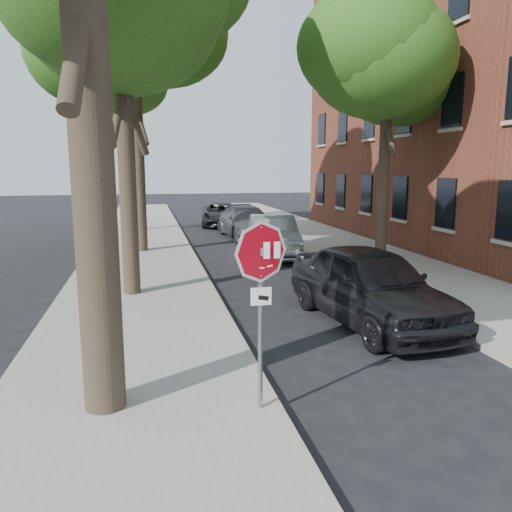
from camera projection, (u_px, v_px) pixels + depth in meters
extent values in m
plane|color=black|center=(308.00, 410.00, 7.10)|extent=(120.00, 120.00, 0.00)
cube|color=gray|center=(139.00, 261.00, 18.11)|extent=(4.00, 55.00, 0.12)
cube|color=gray|center=(357.00, 252.00, 19.89)|extent=(4.00, 55.00, 0.12)
cube|color=#9E9384|center=(195.00, 259.00, 18.54)|extent=(0.12, 55.00, 0.13)
cube|color=#9E9384|center=(308.00, 254.00, 19.46)|extent=(0.12, 55.00, 0.13)
cube|color=brown|center=(512.00, 74.00, 22.19)|extent=(12.00, 20.00, 15.00)
cylinder|color=gray|center=(260.00, 317.00, 6.70)|extent=(0.06, 0.06, 2.60)
cube|color=#99999E|center=(261.00, 252.00, 6.52)|extent=(0.05, 0.06, 0.10)
cylinder|color=#99999E|center=(261.00, 252.00, 6.51)|extent=(0.76, 0.32, 0.82)
cylinder|color=white|center=(261.00, 252.00, 6.50)|extent=(0.76, 0.32, 0.82)
cylinder|color=red|center=(261.00, 252.00, 6.50)|extent=(0.68, 0.29, 0.74)
cube|color=white|center=(246.00, 251.00, 6.44)|extent=(0.08, 0.00, 0.22)
cube|color=white|center=(256.00, 251.00, 6.47)|extent=(0.08, 0.00, 0.22)
cube|color=white|center=(267.00, 250.00, 6.50)|extent=(0.08, 0.00, 0.22)
cube|color=white|center=(277.00, 250.00, 6.53)|extent=(0.08, 0.00, 0.22)
cube|color=silver|center=(253.00, 267.00, 6.49)|extent=(0.08, 0.00, 0.03)
cube|color=silver|center=(262.00, 268.00, 6.52)|extent=(0.08, 0.00, 0.03)
cube|color=silver|center=(270.00, 266.00, 6.54)|extent=(0.08, 0.00, 0.03)
cube|color=white|center=(261.00, 296.00, 6.61)|extent=(0.28, 0.02, 0.24)
cube|color=black|center=(263.00, 298.00, 6.61)|extent=(0.15, 0.00, 0.08)
cylinder|color=black|center=(86.00, 47.00, 6.14)|extent=(0.56, 0.56, 9.50)
cylinder|color=black|center=(124.00, 108.00, 12.43)|extent=(0.44, 0.44, 9.50)
ellipsoid|color=#184810|center=(89.00, 18.00, 12.64)|extent=(3.99, 3.99, 3.19)
cylinder|color=black|center=(137.00, 122.00, 19.16)|extent=(0.48, 0.48, 10.00)
ellipsoid|color=#10420C|center=(134.00, 45.00, 18.67)|extent=(4.62, 4.62, 3.70)
ellipsoid|color=#10420C|center=(162.00, 12.00, 18.10)|extent=(3.78, 3.78, 3.02)
ellipsoid|color=#10420C|center=(112.00, 61.00, 19.38)|extent=(4.20, 4.20, 3.36)
cylinder|color=black|center=(134.00, 144.00, 25.92)|extent=(0.40, 0.40, 9.00)
ellipsoid|color=#184810|center=(131.00, 93.00, 25.48)|extent=(4.16, 4.16, 3.33)
ellipsoid|color=#184810|center=(150.00, 73.00, 24.97)|extent=(3.40, 3.40, 2.72)
ellipsoid|color=#184810|center=(117.00, 102.00, 26.11)|extent=(3.78, 3.78, 3.02)
cylinder|color=black|center=(386.00, 132.00, 17.17)|extent=(0.40, 0.40, 9.00)
ellipsoid|color=#184810|center=(389.00, 54.00, 16.73)|extent=(4.16, 4.16, 3.33)
ellipsoid|color=#184810|center=(425.00, 21.00, 16.21)|extent=(3.40, 3.40, 2.72)
ellipsoid|color=#184810|center=(358.00, 70.00, 17.36)|extent=(3.78, 3.78, 3.02)
imported|color=black|center=(370.00, 285.00, 10.97)|extent=(2.58, 5.22, 1.71)
imported|color=gray|center=(273.00, 236.00, 19.30)|extent=(2.30, 4.94, 1.57)
imported|color=#47474C|center=(247.00, 222.00, 24.40)|extent=(2.51, 5.39, 1.52)
imported|color=black|center=(221.00, 214.00, 29.46)|extent=(2.83, 5.08, 1.34)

